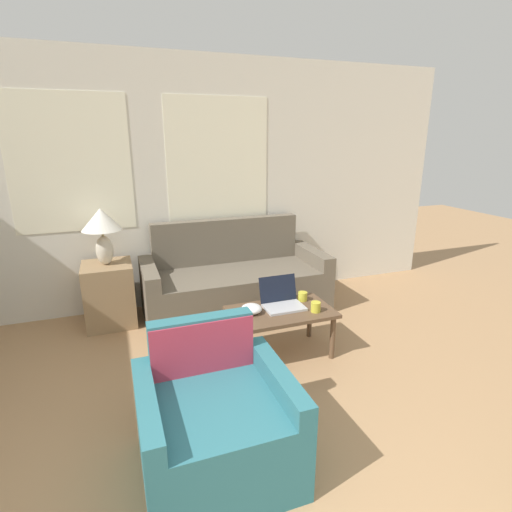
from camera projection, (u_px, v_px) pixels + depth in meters
The scene contains 10 objects.
wall_back at pixel (159, 186), 4.13m from camera, with size 6.78×0.06×2.60m.
couch at pixel (234, 284), 4.27m from camera, with size 1.90×0.81×0.94m.
armchair at pixel (215, 424), 2.22m from camera, with size 0.81×0.75×0.80m.
side_table at pixel (110, 294), 3.93m from camera, with size 0.46×0.46×0.62m.
table_lamp at pixel (102, 226), 3.73m from camera, with size 0.37×0.37×0.54m.
coffee_table at pixel (281, 316), 3.34m from camera, with size 0.87×0.51×0.41m.
laptop at pixel (282, 300), 3.39m from camera, with size 0.33×0.29×0.24m.
cup_navy at pixel (303, 296), 3.51m from camera, with size 0.08×0.08×0.08m.
cup_yellow at pixel (316, 307), 3.29m from camera, with size 0.08×0.08×0.08m.
snack_bowl at pixel (251, 309), 3.26m from camera, with size 0.17×0.17×0.07m.
Camera 1 is at (-0.48, -0.42, 1.81)m, focal length 28.00 mm.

